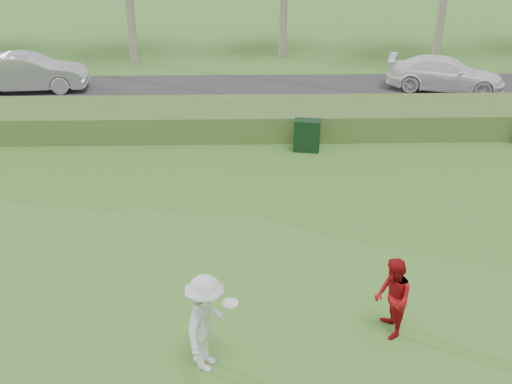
{
  "coord_description": "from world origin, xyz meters",
  "views": [
    {
      "loc": [
        -0.29,
        -7.63,
        6.82
      ],
      "look_at": [
        0.0,
        4.0,
        1.3
      ],
      "focal_mm": 40.0,
      "sensor_mm": 36.0,
      "label": 1
    }
  ],
  "objects_px": {
    "player_red": "(393,298)",
    "car_mid": "(28,73)",
    "car_right": "(445,74)",
    "player_white": "(206,324)",
    "utility_cabinet": "(307,135)"
  },
  "relations": [
    {
      "from": "player_red",
      "to": "car_mid",
      "type": "distance_m",
      "value": 20.51
    },
    {
      "from": "car_mid",
      "to": "car_right",
      "type": "distance_m",
      "value": 18.28
    },
    {
      "from": "player_white",
      "to": "player_red",
      "type": "relative_size",
      "value": 1.16
    },
    {
      "from": "player_white",
      "to": "car_mid",
      "type": "height_order",
      "value": "player_white"
    },
    {
      "from": "player_white",
      "to": "utility_cabinet",
      "type": "relative_size",
      "value": 1.7
    },
    {
      "from": "player_red",
      "to": "car_right",
      "type": "height_order",
      "value": "player_red"
    },
    {
      "from": "player_red",
      "to": "utility_cabinet",
      "type": "bearing_deg",
      "value": -178.66
    },
    {
      "from": "car_mid",
      "to": "utility_cabinet",
      "type": "bearing_deg",
      "value": -129.52
    },
    {
      "from": "player_white",
      "to": "car_mid",
      "type": "xyz_separation_m",
      "value": [
        -8.71,
        17.42,
        -0.01
      ]
    },
    {
      "from": "car_right",
      "to": "player_white",
      "type": "bearing_deg",
      "value": 168.29
    },
    {
      "from": "player_red",
      "to": "player_white",
      "type": "bearing_deg",
      "value": -78.56
    },
    {
      "from": "utility_cabinet",
      "to": "car_mid",
      "type": "xyz_separation_m",
      "value": [
        -11.45,
        7.38,
        0.36
      ]
    },
    {
      "from": "player_red",
      "to": "car_mid",
      "type": "xyz_separation_m",
      "value": [
        -11.98,
        16.64,
        0.11
      ]
    },
    {
      "from": "player_white",
      "to": "utility_cabinet",
      "type": "distance_m",
      "value": 10.41
    },
    {
      "from": "utility_cabinet",
      "to": "player_red",
      "type": "bearing_deg",
      "value": -76.47
    }
  ]
}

